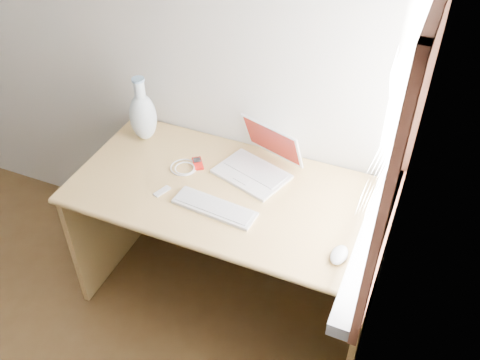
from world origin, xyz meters
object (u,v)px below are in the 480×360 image
at_px(desk, 237,213).
at_px(vase, 143,115).
at_px(external_keyboard, 215,207).
at_px(laptop, 255,162).

distance_m(desk, vase, 0.67).
xyz_separation_m(desk, external_keyboard, (-0.01, -0.22, 0.23)).
bearing_deg(external_keyboard, laptop, 84.09).
bearing_deg(external_keyboard, desk, 92.94).
relative_size(desk, vase, 4.19).
bearing_deg(external_keyboard, vase, 153.02).
bearing_deg(vase, laptop, -2.22).
relative_size(desk, laptop, 3.81).
bearing_deg(vase, desk, -12.02).
height_order(desk, vase, vase).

